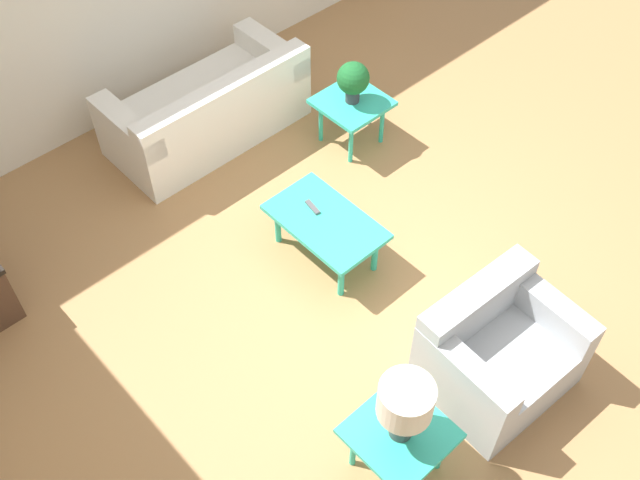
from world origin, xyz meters
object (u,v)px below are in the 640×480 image
at_px(side_table_plant, 352,106).
at_px(table_lamp, 405,404).
at_px(potted_plant, 353,79).
at_px(sofa, 209,110).
at_px(side_table_lamp, 399,437).
at_px(armchair, 496,352).
at_px(coffee_table, 326,224).

relative_size(side_table_plant, table_lamp, 1.11).
bearing_deg(side_table_plant, potted_plant, -90.00).
xyz_separation_m(side_table_plant, table_lamp, (-2.44, 1.97, 0.41)).
bearing_deg(sofa, table_lamp, 72.08).
distance_m(side_table_lamp, potted_plant, 3.15).
distance_m(sofa, table_lamp, 3.57).
bearing_deg(side_table_plant, side_table_lamp, 141.02).
xyz_separation_m(sofa, armchair, (-3.37, 0.12, 0.02)).
relative_size(sofa, coffee_table, 1.94).
bearing_deg(sofa, coffee_table, 83.29).
height_order(side_table_lamp, table_lamp, table_lamp).
distance_m(sofa, side_table_plant, 1.29).
distance_m(side_table_lamp, table_lamp, 0.41).
bearing_deg(potted_plant, table_lamp, 141.02).
xyz_separation_m(armchair, side_table_lamp, (0.00, 0.96, 0.08)).
distance_m(coffee_table, side_table_lamp, 1.83).
height_order(sofa, side_table_lamp, sofa).
bearing_deg(armchair, potted_plant, 70.79).
bearing_deg(side_table_lamp, potted_plant, -38.98).
distance_m(coffee_table, potted_plant, 1.42).
bearing_deg(table_lamp, side_table_lamp, -56.31).
distance_m(sofa, coffee_table, 1.78).
relative_size(armchair, potted_plant, 2.56).
distance_m(side_table_plant, side_table_lamp, 3.14).
relative_size(sofa, table_lamp, 3.47).
bearing_deg(side_table_plant, table_lamp, 141.02).
bearing_deg(side_table_lamp, sofa, -17.79).
bearing_deg(side_table_plant, sofa, 43.87).
xyz_separation_m(side_table_plant, side_table_lamp, (-2.44, 1.97, 0.00)).
height_order(armchair, table_lamp, table_lamp).
bearing_deg(coffee_table, armchair, -177.04).
relative_size(coffee_table, table_lamp, 1.79).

